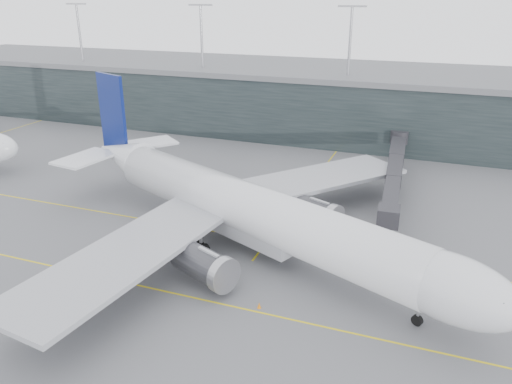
% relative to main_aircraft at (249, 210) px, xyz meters
% --- Properties ---
extents(ground, '(320.00, 320.00, 0.00)m').
position_rel_main_aircraft_xyz_m(ground, '(-3.35, 6.79, -5.52)').
color(ground, '#58585C').
rests_on(ground, ground).
extents(taxiline_a, '(160.00, 0.25, 0.02)m').
position_rel_main_aircraft_xyz_m(taxiline_a, '(-3.35, 2.79, -5.51)').
color(taxiline_a, yellow).
rests_on(taxiline_a, ground).
extents(taxiline_b, '(160.00, 0.25, 0.02)m').
position_rel_main_aircraft_xyz_m(taxiline_b, '(-3.35, -13.21, -5.51)').
color(taxiline_b, yellow).
rests_on(taxiline_b, ground).
extents(taxiline_lead_main, '(0.25, 60.00, 0.02)m').
position_rel_main_aircraft_xyz_m(taxiline_lead_main, '(1.65, 26.79, -5.51)').
color(taxiline_lead_main, yellow).
rests_on(taxiline_lead_main, ground).
extents(terminal, '(240.00, 36.00, 29.00)m').
position_rel_main_aircraft_xyz_m(terminal, '(-3.35, 64.79, 2.10)').
color(terminal, black).
rests_on(terminal, ground).
extents(main_aircraft, '(67.05, 61.83, 19.68)m').
position_rel_main_aircraft_xyz_m(main_aircraft, '(0.00, 0.00, 0.00)').
color(main_aircraft, silver).
rests_on(main_aircraft, ground).
extents(jet_bridge, '(5.44, 43.82, 5.76)m').
position_rel_main_aircraft_xyz_m(jet_bridge, '(16.03, 28.23, -1.21)').
color(jet_bridge, '#27262B').
rests_on(jet_bridge, ground).
extents(gse_cart, '(2.18, 1.65, 1.33)m').
position_rel_main_aircraft_xyz_m(gse_cart, '(28.18, -3.37, -4.79)').
color(gse_cart, red).
rests_on(gse_cart, ground).
extents(baggage_dolly, '(3.32, 2.82, 0.30)m').
position_rel_main_aircraft_xyz_m(baggage_dolly, '(28.34, -5.15, -5.34)').
color(baggage_dolly, '#313135').
rests_on(baggage_dolly, ground).
extents(uld_a, '(2.54, 2.33, 1.87)m').
position_rel_main_aircraft_xyz_m(uld_a, '(-7.41, 16.56, -4.54)').
color(uld_a, '#36363A').
rests_on(uld_a, ground).
extents(uld_b, '(2.33, 1.92, 2.00)m').
position_rel_main_aircraft_xyz_m(uld_b, '(-6.96, 18.20, -4.47)').
color(uld_b, '#36363A').
rests_on(uld_b, ground).
extents(uld_c, '(2.27, 1.92, 1.87)m').
position_rel_main_aircraft_xyz_m(uld_c, '(-2.41, 18.16, -4.54)').
color(uld_c, '#36363A').
rests_on(uld_c, ground).
extents(cone_wing_stbd, '(0.43, 0.43, 0.69)m').
position_rel_main_aircraft_xyz_m(cone_wing_stbd, '(6.01, -12.46, -5.18)').
color(cone_wing_stbd, orange).
rests_on(cone_wing_stbd, ground).
extents(cone_wing_port, '(0.42, 0.42, 0.66)m').
position_rel_main_aircraft_xyz_m(cone_wing_port, '(5.70, 16.59, -5.19)').
color(cone_wing_port, '#D8500C').
rests_on(cone_wing_port, ground).
extents(cone_tail, '(0.50, 0.50, 0.80)m').
position_rel_main_aircraft_xyz_m(cone_tail, '(-12.78, -4.02, -5.12)').
color(cone_tail, '#F1520D').
rests_on(cone_tail, ground).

